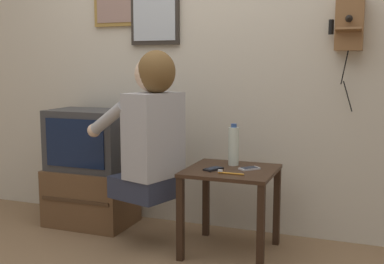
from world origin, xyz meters
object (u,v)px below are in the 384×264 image
at_px(wall_mirror, 155,3).
at_px(cell_phone_spare, 249,168).
at_px(person, 151,127).
at_px(framed_picture, 117,0).
at_px(cell_phone_held, 213,169).
at_px(television, 89,140).
at_px(wall_phone_antique, 349,23).
at_px(toothbrush, 229,173).
at_px(water_bottle, 234,146).

distance_m(wall_mirror, cell_phone_spare, 1.39).
bearing_deg(person, framed_picture, 62.21).
bearing_deg(cell_phone_held, television, -167.59).
height_order(person, cell_phone_spare, person).
relative_size(wall_phone_antique, cell_phone_held, 5.36).
bearing_deg(television, cell_phone_spare, -6.19).
bearing_deg(person, cell_phone_spare, -62.12).
bearing_deg(toothbrush, person, 85.04).
relative_size(cell_phone_spare, water_bottle, 0.50).
bearing_deg(framed_picture, cell_phone_held, -27.86).
bearing_deg(wall_phone_antique, wall_mirror, 178.22).
distance_m(television, cell_phone_held, 1.04).
relative_size(wall_phone_antique, wall_mirror, 1.27).
distance_m(wall_mirror, toothbrush, 1.40).
relative_size(person, cell_phone_held, 6.74).
xyz_separation_m(television, water_bottle, (1.09, -0.04, 0.03)).
bearing_deg(cell_phone_held, framed_picture, 176.84).
bearing_deg(wall_mirror, toothbrush, -37.43).
relative_size(wall_phone_antique, toothbrush, 4.73).
bearing_deg(framed_picture, toothbrush, -28.40).
distance_m(framed_picture, cell_phone_held, 1.51).
bearing_deg(cell_phone_held, water_bottle, 92.02).
xyz_separation_m(wall_phone_antique, toothbrush, (-0.60, -0.51, -0.87)).
bearing_deg(toothbrush, cell_phone_spare, -25.02).
relative_size(wall_phone_antique, water_bottle, 2.80).
xyz_separation_m(wall_mirror, water_bottle, (0.68, -0.30, -0.94)).
distance_m(wall_phone_antique, water_bottle, 1.03).
height_order(wall_phone_antique, toothbrush, wall_phone_antique).
height_order(television, toothbrush, television).
bearing_deg(television, water_bottle, -2.24).
xyz_separation_m(cell_phone_held, toothbrush, (0.12, -0.08, 0.00)).
height_order(cell_phone_held, cell_phone_spare, same).
bearing_deg(cell_phone_spare, wall_phone_antique, 75.00).
bearing_deg(person, toothbrush, -78.40).
xyz_separation_m(cell_phone_spare, toothbrush, (-0.08, -0.17, 0.00)).
bearing_deg(cell_phone_spare, wall_mirror, -164.54).
bearing_deg(wall_phone_antique, toothbrush, -139.52).
bearing_deg(television, framed_picture, 68.71).
distance_m(television, wall_mirror, 1.08).
bearing_deg(cell_phone_spare, framed_picture, -158.16).
distance_m(person, wall_mirror, 0.98).
distance_m(cell_phone_held, water_bottle, 0.23).
relative_size(wall_mirror, cell_phone_held, 4.22).
bearing_deg(wall_mirror, cell_phone_spare, -25.85).
distance_m(cell_phone_held, toothbrush, 0.14).
bearing_deg(framed_picture, water_bottle, -17.12).
distance_m(wall_mirror, water_bottle, 1.20).
height_order(wall_mirror, cell_phone_spare, wall_mirror).
bearing_deg(cell_phone_held, wall_phone_antique, 55.90).
xyz_separation_m(wall_mirror, toothbrush, (0.73, -0.56, -1.06)).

